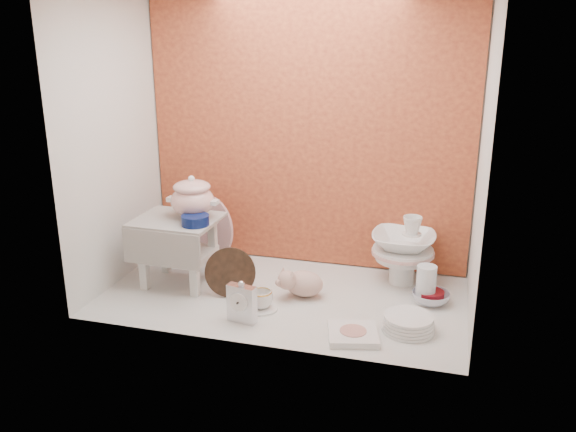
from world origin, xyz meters
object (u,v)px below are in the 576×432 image
Objects in this scene: soup_tureen at (192,196)px; crystal_bowl at (430,298)px; plush_pig at (304,283)px; step_stool at (179,251)px; dinner_plate_stack at (408,323)px; floral_platter at (205,229)px; blue_white_vase at (175,240)px; mantel_clock at (242,302)px; porcelain_tower at (403,249)px; gold_rim_teacup at (261,299)px.

soup_tureen is 1.30m from crystal_bowl.
plush_pig is 1.34× the size of crystal_bowl.
step_stool is 1.23m from dinner_plate_stack.
floral_platter reaches higher than blue_white_vase.
blue_white_vase is 0.97× the size of dinner_plate_stack.
floral_platter is at bearing 140.95° from plush_pig.
step_stool is at bearing -91.86° from floral_platter.
mantel_clock is 0.94m from crystal_bowl.
plush_pig is at bearing -146.18° from porcelain_tower.
soup_tureen reaches higher than porcelain_tower.
gold_rim_teacup is at bearing -45.01° from floral_platter.
mantel_clock is 0.53× the size of porcelain_tower.
mantel_clock is at bearing -136.39° from plush_pig.
crystal_bowl is at bearing -52.14° from porcelain_tower.
crystal_bowl is at bearing 6.36° from step_stool.
crystal_bowl is 0.31m from porcelain_tower.
step_stool is 1.82× the size of blue_white_vase.
step_stool is 0.32m from floral_platter.
dinner_plate_stack is 0.63× the size of porcelain_tower.
plush_pig is at bearing 2.78° from step_stool.
floral_platter is (0.01, 0.32, 0.02)m from step_stool.
crystal_bowl is (0.83, 0.43, -0.07)m from mantel_clock.
step_stool reaches higher than gold_rim_teacup.
dinner_plate_stack is (1.38, -0.51, -0.08)m from blue_white_vase.
plush_pig is 0.25m from gold_rim_teacup.
porcelain_tower reaches higher than mantel_clock.
plush_pig is (0.21, 0.34, -0.03)m from mantel_clock.
crystal_bowl is at bearing -9.19° from floral_platter.
gold_rim_teacup is (-0.16, -0.20, -0.02)m from plush_pig.
dinner_plate_stack is at bearing -12.08° from soup_tureen.
porcelain_tower is at bearing 0.10° from floral_platter.
floral_platter is at bearing 3.30° from blue_white_vase.
crystal_bowl is at bearing 39.11° from mantel_clock.
mantel_clock is (0.46, -0.32, -0.08)m from step_stool.
mantel_clock is 0.40m from plush_pig.
step_stool is 0.57m from mantel_clock.
blue_white_vase is at bearing 133.12° from soup_tureen.
plush_pig is at bearing -171.14° from crystal_bowl.
mantel_clock is at bearing -136.06° from porcelain_tower.
blue_white_vase is 1.48m from crystal_bowl.
floral_platter is 1.61× the size of plush_pig.
blue_white_vase is 1.15× the size of mantel_clock.
soup_tureen is 0.51m from blue_white_vase.
mantel_clock is 0.81× the size of plush_pig.
step_stool is at bearing -174.98° from crystal_bowl.
crystal_bowl is (0.78, 0.29, -0.03)m from gold_rim_teacup.
soup_tureen is 0.39m from floral_platter.
soup_tureen reaches higher than plush_pig.
gold_rim_teacup is 0.70m from dinner_plate_stack.
dinner_plate_stack is (0.54, -0.22, -0.04)m from plush_pig.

